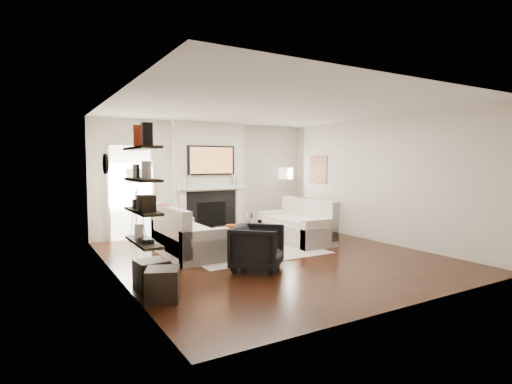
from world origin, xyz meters
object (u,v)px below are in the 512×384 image
armchair (257,245)px  ottoman_near (151,275)px  lamp_right_shade (286,173)px  loveseat_left_base (187,244)px  loveseat_right_base (296,232)px  lamp_left_shade (136,176)px  coffee_table (243,227)px

armchair → ottoman_near: size_ratio=1.96×
lamp_right_shade → ottoman_near: bearing=-143.7°
loveseat_left_base → armchair: armchair is taller
loveseat_right_base → lamp_right_shade: (0.89, 1.66, 1.24)m
lamp_left_shade → lamp_right_shade: size_ratio=1.00×
lamp_left_shade → coffee_table: bearing=-38.8°
coffee_table → lamp_left_shade: lamp_left_shade is taller
armchair → lamp_left_shade: (-1.14, 3.15, 1.06)m
coffee_table → lamp_right_shade: size_ratio=2.75×
ottoman_near → lamp_right_shade: bearing=36.3°
lamp_left_shade → ottoman_near: (-0.62, -3.30, -1.25)m
loveseat_right_base → armchair: (-1.87, -1.51, 0.18)m
coffee_table → ottoman_near: (-2.43, -1.85, -0.20)m
loveseat_right_base → lamp_left_shade: 3.64m
armchair → lamp_left_shade: lamp_left_shade is taller
coffee_table → armchair: bearing=-111.3°
loveseat_right_base → ottoman_near: (-3.63, -1.66, -0.01)m
loveseat_right_base → armchair: size_ratio=2.29×
loveseat_left_base → lamp_right_shade: size_ratio=4.50×
armchair → lamp_right_shade: lamp_right_shade is taller
lamp_left_shade → armchair: bearing=-70.0°
loveseat_left_base → coffee_table: (1.28, 0.19, 0.19)m
armchair → ottoman_near: armchair is taller
loveseat_left_base → armchair: 1.64m
loveseat_left_base → lamp_right_shade: (3.38, 1.67, 1.24)m
ottoman_near → loveseat_left_base: bearing=55.4°
loveseat_right_base → coffee_table: same height
ottoman_near → lamp_left_shade: bearing=79.4°
lamp_right_shade → loveseat_right_base: bearing=-118.2°
loveseat_left_base → ottoman_near: loveseat_left_base is taller
coffee_table → lamp_left_shade: 2.54m
armchair → lamp_right_shade: (2.76, 3.18, 1.06)m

